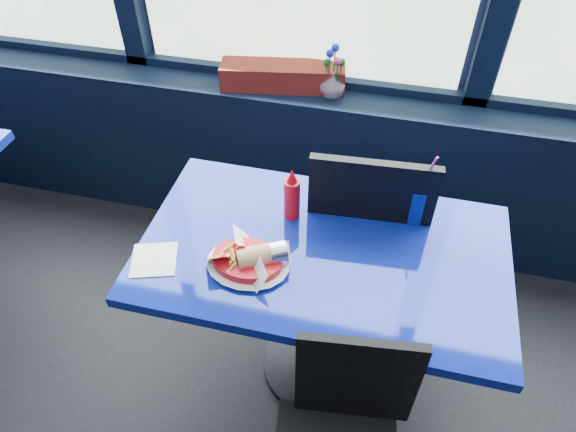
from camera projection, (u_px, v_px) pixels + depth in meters
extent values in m
cube|color=black|center=(294.00, 159.00, 2.58)|extent=(5.00, 0.26, 0.80)
cube|color=black|center=(298.00, 78.00, 2.34)|extent=(4.80, 0.08, 0.06)
cylinder|color=black|center=(315.00, 363.00, 2.19)|extent=(0.44, 0.44, 0.03)
cylinder|color=black|center=(318.00, 320.00, 1.97)|extent=(0.12, 0.12, 0.68)
cube|color=navy|center=(323.00, 253.00, 1.69)|extent=(1.20, 0.70, 0.04)
cube|color=black|center=(356.00, 379.00, 1.49)|extent=(0.36, 0.07, 0.41)
cube|color=black|center=(371.00, 228.00, 2.12)|extent=(0.48, 0.48, 0.04)
cube|color=black|center=(368.00, 217.00, 1.79)|extent=(0.43, 0.06, 0.49)
cylinder|color=black|center=(408.00, 241.00, 2.41)|extent=(0.03, 0.03, 0.46)
cylinder|color=black|center=(408.00, 308.00, 2.14)|extent=(0.03, 0.03, 0.46)
cylinder|color=black|center=(327.00, 232.00, 2.46)|extent=(0.03, 0.03, 0.46)
cylinder|color=black|center=(317.00, 296.00, 2.19)|extent=(0.03, 0.03, 0.46)
cube|color=maroon|center=(283.00, 76.00, 2.27)|extent=(0.56, 0.23, 0.11)
imported|color=silver|center=(332.00, 85.00, 2.21)|extent=(0.12, 0.12, 0.11)
cylinder|color=#1E5919|center=(329.00, 77.00, 2.19)|extent=(0.01, 0.01, 0.18)
sphere|color=#212BC0|center=(330.00, 54.00, 2.12)|extent=(0.03, 0.03, 0.03)
cylinder|color=#1E5919|center=(336.00, 82.00, 2.18)|extent=(0.01, 0.01, 0.16)
sphere|color=#EC4588|center=(338.00, 61.00, 2.12)|extent=(0.03, 0.03, 0.03)
cylinder|color=#1E5919|center=(334.00, 73.00, 2.19)|extent=(0.01, 0.01, 0.20)
sphere|color=#212BC0|center=(335.00, 48.00, 2.11)|extent=(0.03, 0.03, 0.03)
cylinder|color=#1E5919|center=(326.00, 80.00, 2.22)|extent=(0.01, 0.01, 0.13)
sphere|color=#1E5919|center=(327.00, 63.00, 2.16)|extent=(0.03, 0.03, 0.03)
cylinder|color=#1E5919|center=(340.00, 81.00, 2.20)|extent=(0.01, 0.01, 0.15)
sphere|color=#1E5919|center=(341.00, 62.00, 2.14)|extent=(0.03, 0.03, 0.03)
cylinder|color=red|center=(248.00, 262.00, 1.61)|extent=(0.24, 0.24, 0.04)
cylinder|color=white|center=(248.00, 264.00, 1.62)|extent=(0.23, 0.23, 0.00)
cylinder|color=white|center=(278.00, 253.00, 1.60)|extent=(0.08, 0.09, 0.07)
sphere|color=brown|center=(243.00, 258.00, 1.58)|extent=(0.05, 0.05, 0.05)
cylinder|color=#A81E12|center=(241.00, 251.00, 1.57)|extent=(0.05, 0.05, 0.01)
cylinder|color=red|center=(292.00, 199.00, 1.74)|extent=(0.06, 0.06, 0.16)
cone|color=red|center=(292.00, 176.00, 1.66)|extent=(0.04, 0.04, 0.05)
cylinder|color=navy|center=(416.00, 203.00, 1.74)|extent=(0.09, 0.09, 0.14)
cylinder|color=black|center=(420.00, 188.00, 1.69)|extent=(0.08, 0.08, 0.01)
cylinder|color=#FF3599|center=(427.00, 175.00, 1.64)|extent=(0.04, 0.06, 0.19)
cube|color=white|center=(154.00, 260.00, 1.64)|extent=(0.18, 0.18, 0.00)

